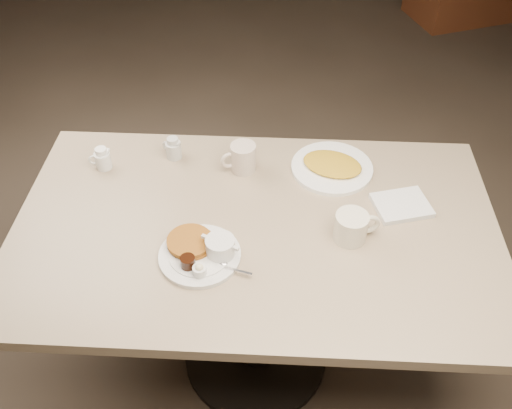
{
  "coord_description": "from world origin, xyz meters",
  "views": [
    {
      "loc": [
        0.06,
        -1.2,
        1.98
      ],
      "look_at": [
        0.0,
        0.02,
        0.82
      ],
      "focal_mm": 39.11,
      "sensor_mm": 36.0,
      "label": 1
    }
  ],
  "objects_px": {
    "diner_table": "(256,261)",
    "creamer_right": "(173,148)",
    "coffee_mug_near": "(352,227)",
    "coffee_mug_far": "(242,158)",
    "main_plate": "(202,251)",
    "creamer_left": "(102,159)",
    "hash_plate": "(332,167)"
  },
  "relations": [
    {
      "from": "coffee_mug_far",
      "to": "creamer_left",
      "type": "height_order",
      "value": "coffee_mug_far"
    },
    {
      "from": "main_plate",
      "to": "creamer_left",
      "type": "height_order",
      "value": "creamer_left"
    },
    {
      "from": "coffee_mug_near",
      "to": "coffee_mug_far",
      "type": "xyz_separation_m",
      "value": [
        -0.35,
        0.3,
        0.0
      ]
    },
    {
      "from": "main_plate",
      "to": "creamer_right",
      "type": "relative_size",
      "value": 3.94
    },
    {
      "from": "diner_table",
      "to": "main_plate",
      "type": "bearing_deg",
      "value": -138.04
    },
    {
      "from": "creamer_left",
      "to": "hash_plate",
      "type": "height_order",
      "value": "creamer_left"
    },
    {
      "from": "main_plate",
      "to": "hash_plate",
      "type": "distance_m",
      "value": 0.57
    },
    {
      "from": "hash_plate",
      "to": "coffee_mug_near",
      "type": "bearing_deg",
      "value": -82.39
    },
    {
      "from": "diner_table",
      "to": "creamer_left",
      "type": "distance_m",
      "value": 0.63
    },
    {
      "from": "coffee_mug_near",
      "to": "main_plate",
      "type": "bearing_deg",
      "value": -167.33
    },
    {
      "from": "main_plate",
      "to": "diner_table",
      "type": "bearing_deg",
      "value": 41.96
    },
    {
      "from": "coffee_mug_near",
      "to": "creamer_right",
      "type": "bearing_deg",
      "value": 148.94
    },
    {
      "from": "diner_table",
      "to": "creamer_right",
      "type": "distance_m",
      "value": 0.49
    },
    {
      "from": "main_plate",
      "to": "coffee_mug_far",
      "type": "distance_m",
      "value": 0.41
    },
    {
      "from": "main_plate",
      "to": "hash_plate",
      "type": "bearing_deg",
      "value": 46.34
    },
    {
      "from": "coffee_mug_far",
      "to": "main_plate",
      "type": "bearing_deg",
      "value": -102.57
    },
    {
      "from": "creamer_right",
      "to": "hash_plate",
      "type": "height_order",
      "value": "creamer_right"
    },
    {
      "from": "diner_table",
      "to": "coffee_mug_far",
      "type": "xyz_separation_m",
      "value": [
        -0.06,
        0.27,
        0.22
      ]
    },
    {
      "from": "coffee_mug_far",
      "to": "hash_plate",
      "type": "height_order",
      "value": "coffee_mug_far"
    },
    {
      "from": "creamer_right",
      "to": "coffee_mug_near",
      "type": "bearing_deg",
      "value": -31.06
    },
    {
      "from": "diner_table",
      "to": "creamer_right",
      "type": "xyz_separation_m",
      "value": [
        -0.3,
        0.32,
        0.21
      ]
    },
    {
      "from": "creamer_left",
      "to": "creamer_right",
      "type": "distance_m",
      "value": 0.24
    },
    {
      "from": "coffee_mug_far",
      "to": "diner_table",
      "type": "bearing_deg",
      "value": -77.48
    },
    {
      "from": "diner_table",
      "to": "creamer_left",
      "type": "bearing_deg",
      "value": 154.81
    },
    {
      "from": "main_plate",
      "to": "coffee_mug_far",
      "type": "relative_size",
      "value": 2.38
    },
    {
      "from": "diner_table",
      "to": "creamer_left",
      "type": "height_order",
      "value": "creamer_left"
    },
    {
      "from": "creamer_left",
      "to": "coffee_mug_far",
      "type": "bearing_deg",
      "value": 1.68
    },
    {
      "from": "coffee_mug_near",
      "to": "hash_plate",
      "type": "relative_size",
      "value": 0.42
    },
    {
      "from": "diner_table",
      "to": "creamer_left",
      "type": "xyz_separation_m",
      "value": [
        -0.54,
        0.25,
        0.21
      ]
    },
    {
      "from": "main_plate",
      "to": "coffee_mug_far",
      "type": "height_order",
      "value": "coffee_mug_far"
    },
    {
      "from": "coffee_mug_near",
      "to": "creamer_left",
      "type": "bearing_deg",
      "value": 160.81
    },
    {
      "from": "coffee_mug_near",
      "to": "coffee_mug_far",
      "type": "distance_m",
      "value": 0.46
    }
  ]
}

